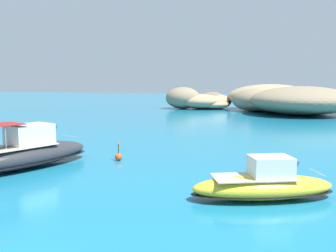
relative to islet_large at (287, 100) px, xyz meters
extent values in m
ellipsoid|color=#9E8966|center=(-3.95, 7.16, 0.36)|extent=(19.37, 14.62, 5.77)
ellipsoid|color=#84755B|center=(2.90, -4.17, 0.17)|extent=(21.88, 24.38, 5.38)
ellipsoid|color=#756651|center=(1.72, -3.19, -0.71)|extent=(15.54, 15.80, 3.62)
ellipsoid|color=#9E8966|center=(4.19, -1.94, 0.03)|extent=(18.01, 17.92, 5.10)
ellipsoid|color=#84755B|center=(-6.51, 0.01, -0.12)|extent=(13.20, 12.79, 4.79)
ellipsoid|color=#84755B|center=(-2.42, 1.32, -0.91)|extent=(18.36, 18.76, 3.21)
ellipsoid|color=#9E8966|center=(-15.58, 6.83, -0.90)|extent=(7.23, 9.10, 3.24)
ellipsoid|color=#84755B|center=(-23.26, 2.27, 0.02)|extent=(11.61, 11.66, 5.08)
ellipsoid|color=#756651|center=(-17.52, 7.35, -0.57)|extent=(8.53, 7.25, 3.91)
ellipsoid|color=#9E8966|center=(-19.22, 3.56, -0.79)|extent=(13.89, 14.00, 3.46)
ellipsoid|color=#9E8966|center=(-16.55, 4.24, -1.43)|extent=(10.74, 10.68, 2.17)
ellipsoid|color=yellow|center=(1.32, -58.15, -1.90)|extent=(7.44, 5.20, 1.23)
ellipsoid|color=black|center=(1.32, -58.15, -2.18)|extent=(7.59, 5.30, 0.15)
cube|color=#C6B793|center=(0.84, -58.39, -1.38)|extent=(4.38, 3.44, 0.06)
cube|color=silver|center=(1.64, -57.99, -0.85)|extent=(2.49, 2.27, 1.01)
cube|color=#2D4756|center=(2.57, -57.52, -0.74)|extent=(0.85, 1.37, 0.54)
cylinder|color=silver|center=(3.84, -56.88, -1.20)|extent=(0.72, 1.37, 0.04)
ellipsoid|color=#2D2D33|center=(-14.79, -57.29, -1.67)|extent=(5.74, 10.42, 1.70)
ellipsoid|color=black|center=(-14.79, -57.29, -2.05)|extent=(5.86, 10.63, 0.20)
cube|color=#C6B793|center=(-15.00, -58.01, -0.95)|extent=(4.02, 5.99, 0.06)
cube|color=silver|center=(-14.64, -56.81, -0.22)|extent=(2.81, 3.28, 1.40)
cube|color=#2D4756|center=(-14.23, -55.45, -0.08)|extent=(1.95, 0.86, 0.74)
cylinder|color=silver|center=(-13.67, -53.56, -0.77)|extent=(2.02, 0.64, 0.04)
cylinder|color=silver|center=(-14.29, -59.26, -0.15)|extent=(0.03, 0.03, 1.60)
sphere|color=#E54C19|center=(-9.85, -52.87, -2.24)|extent=(0.56, 0.56, 0.56)
cylinder|color=black|center=(-9.85, -52.87, -1.74)|extent=(0.06, 0.06, 1.00)
cone|color=#E54C19|center=(-9.85, -52.87, -1.14)|extent=(0.20, 0.20, 0.20)
camera|label=1|loc=(2.99, -75.85, 3.25)|focal=37.42mm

